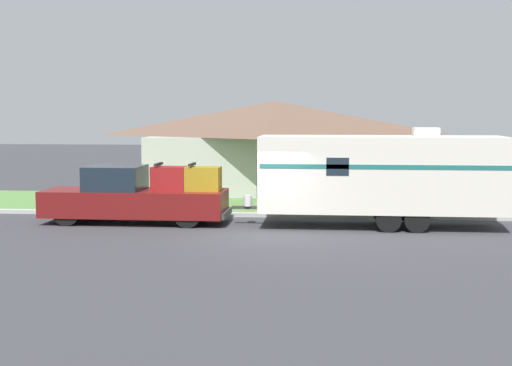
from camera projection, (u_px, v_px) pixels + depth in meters
ground_plane at (263, 235)px, 21.76m from camera, size 120.00×120.00×0.00m
curb_strip at (273, 215)px, 25.46m from camera, size 80.00×0.30×0.14m
lawn_strip at (280, 204)px, 29.08m from camera, size 80.00×7.00×0.03m
house_across_street at (274, 144)px, 33.94m from camera, size 12.05×7.34×4.27m
pickup_truck at (137, 197)px, 24.02m from camera, size 6.25×1.98×2.04m
travel_trailer at (381, 174)px, 23.12m from camera, size 8.80×2.35×3.24m
mailbox at (362, 188)px, 25.65m from camera, size 0.48×0.20×1.31m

